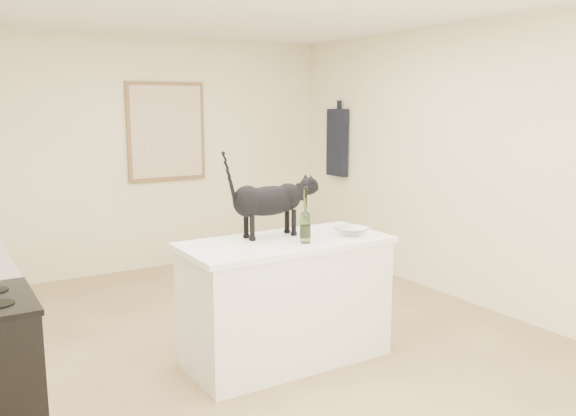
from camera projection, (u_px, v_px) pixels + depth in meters
The scene contains 11 objects.
floor at pixel (261, 352), 4.52m from camera, with size 5.50×5.50×0.00m, color tan.
wall_back at pixel (140, 155), 6.60m from camera, with size 4.50×4.50×0.00m, color beige.
wall_right at pixel (475, 166), 5.45m from camera, with size 5.50×5.50×0.00m, color beige.
island_base at pixel (286, 303), 4.33m from camera, with size 1.44×0.67×0.86m, color white.
island_top at pixel (286, 243), 4.25m from camera, with size 1.50×0.70×0.04m, color white.
artwork_frame at pixel (166, 132), 6.69m from camera, with size 0.90×0.03×1.10m, color brown.
artwork_canvas at pixel (167, 132), 6.67m from camera, with size 0.82×0.00×1.02m, color beige.
hanging_garment at pixel (337, 143), 7.12m from camera, with size 0.08×0.34×0.80m, color black.
black_cat at pixel (269, 205), 4.31m from camera, with size 0.68×0.20×0.48m, color black, non-canonical shape.
wine_bottle at pixel (305, 218), 4.13m from camera, with size 0.07×0.07×0.35m, color #335723.
glass_bowl at pixel (352, 231), 4.39m from camera, with size 0.25×0.25×0.06m, color white.
Camera 1 is at (-2.05, -3.74, 1.86)m, focal length 37.09 mm.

